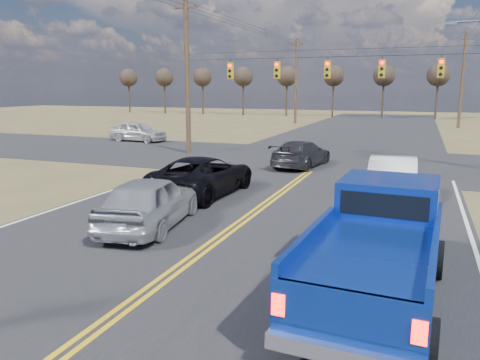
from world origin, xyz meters
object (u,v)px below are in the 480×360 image
(black_suv, at_px, (203,175))
(dgrey_car_queue, at_px, (301,154))
(white_car_queue, at_px, (393,175))
(cross_car_west, at_px, (138,131))
(silver_suv, at_px, (150,201))
(pickup_truck, at_px, (378,249))

(black_suv, xyz_separation_m, dgrey_car_queue, (2.13, 8.08, -0.07))
(white_car_queue, distance_m, cross_car_west, 23.96)
(silver_suv, relative_size, dgrey_car_queue, 0.98)
(white_car_queue, bearing_deg, black_suv, 17.71)
(pickup_truck, xyz_separation_m, cross_car_west, (-20.57, 22.85, -0.31))
(white_car_queue, relative_size, dgrey_car_queue, 1.01)
(white_car_queue, relative_size, cross_car_west, 1.06)
(silver_suv, relative_size, cross_car_west, 1.03)
(black_suv, distance_m, cross_car_west, 20.12)
(white_car_queue, bearing_deg, silver_suv, 45.31)
(pickup_truck, distance_m, cross_car_west, 30.75)
(black_suv, height_order, dgrey_car_queue, black_suv)
(white_car_queue, height_order, cross_car_west, white_car_queue)
(black_suv, bearing_deg, cross_car_west, -46.73)
(dgrey_car_queue, height_order, cross_car_west, cross_car_west)
(silver_suv, height_order, cross_car_west, silver_suv)
(silver_suv, relative_size, white_car_queue, 0.97)
(black_suv, relative_size, cross_car_west, 1.20)
(black_suv, height_order, white_car_queue, white_car_queue)
(pickup_truck, distance_m, silver_suv, 7.59)
(black_suv, relative_size, white_car_queue, 1.13)
(cross_car_west, bearing_deg, black_suv, -134.81)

